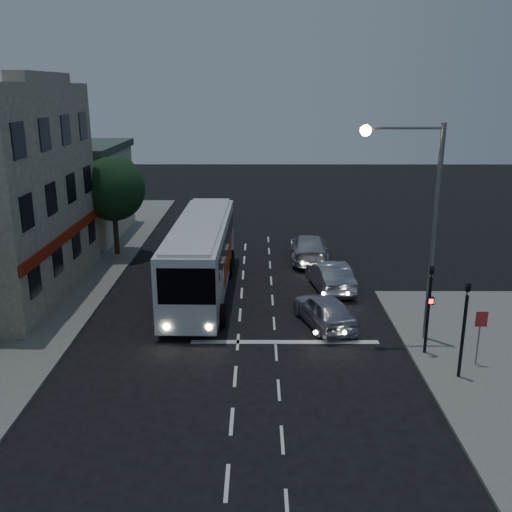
{
  "coord_description": "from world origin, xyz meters",
  "views": [
    {
      "loc": [
        0.83,
        -20.21,
        10.44
      ],
      "look_at": [
        0.76,
        7.47,
        2.2
      ],
      "focal_mm": 40.0,
      "sensor_mm": 36.0,
      "label": 1
    }
  ],
  "objects_px": {
    "car_suv": "(324,310)",
    "regulatory_sign": "(480,329)",
    "car_sedan_b": "(309,248)",
    "street_tree": "(113,186)",
    "traffic_signal_main": "(429,299)",
    "tour_bus": "(201,254)",
    "traffic_signal_side": "(465,319)",
    "streetlight": "(420,209)",
    "car_sedan_a": "(330,275)"
  },
  "relations": [
    {
      "from": "car_suv",
      "to": "regulatory_sign",
      "type": "xyz_separation_m",
      "value": [
        5.45,
        -4.04,
        0.86
      ]
    },
    {
      "from": "car_sedan_b",
      "to": "street_tree",
      "type": "bearing_deg",
      "value": -2.42
    },
    {
      "from": "street_tree",
      "to": "traffic_signal_main",
      "type": "bearing_deg",
      "value": -42.03
    },
    {
      "from": "tour_bus",
      "to": "traffic_signal_side",
      "type": "height_order",
      "value": "traffic_signal_side"
    },
    {
      "from": "streetlight",
      "to": "car_suv",
      "type": "bearing_deg",
      "value": 155.41
    },
    {
      "from": "car_sedan_b",
      "to": "traffic_signal_main",
      "type": "relative_size",
      "value": 1.34
    },
    {
      "from": "car_sedan_a",
      "to": "car_sedan_b",
      "type": "relative_size",
      "value": 0.85
    },
    {
      "from": "car_sedan_a",
      "to": "traffic_signal_side",
      "type": "distance_m",
      "value": 10.61
    },
    {
      "from": "tour_bus",
      "to": "traffic_signal_main",
      "type": "bearing_deg",
      "value": -36.16
    },
    {
      "from": "streetlight",
      "to": "street_tree",
      "type": "bearing_deg",
      "value": 140.49
    },
    {
      "from": "car_suv",
      "to": "traffic_signal_main",
      "type": "distance_m",
      "value": 5.1
    },
    {
      "from": "traffic_signal_main",
      "to": "regulatory_sign",
      "type": "bearing_deg",
      "value": -30.84
    },
    {
      "from": "traffic_signal_main",
      "to": "streetlight",
      "type": "distance_m",
      "value": 3.61
    },
    {
      "from": "tour_bus",
      "to": "streetlight",
      "type": "distance_m",
      "value": 11.71
    },
    {
      "from": "car_suv",
      "to": "car_sedan_a",
      "type": "xyz_separation_m",
      "value": [
        0.84,
        4.84,
        0.03
      ]
    },
    {
      "from": "car_sedan_b",
      "to": "traffic_signal_main",
      "type": "xyz_separation_m",
      "value": [
        3.55,
        -13.21,
        1.62
      ]
    },
    {
      "from": "regulatory_sign",
      "to": "streetlight",
      "type": "bearing_deg",
      "value": 128.75
    },
    {
      "from": "tour_bus",
      "to": "streetlight",
      "type": "height_order",
      "value": "streetlight"
    },
    {
      "from": "tour_bus",
      "to": "car_sedan_a",
      "type": "height_order",
      "value": "tour_bus"
    },
    {
      "from": "car_suv",
      "to": "regulatory_sign",
      "type": "relative_size",
      "value": 1.96
    },
    {
      "from": "car_suv",
      "to": "car_sedan_a",
      "type": "relative_size",
      "value": 0.92
    },
    {
      "from": "regulatory_sign",
      "to": "streetlight",
      "type": "relative_size",
      "value": 0.24
    },
    {
      "from": "traffic_signal_main",
      "to": "traffic_signal_side",
      "type": "distance_m",
      "value": 2.1
    },
    {
      "from": "street_tree",
      "to": "traffic_signal_side",
      "type": "bearing_deg",
      "value": -44.5
    },
    {
      "from": "traffic_signal_side",
      "to": "streetlight",
      "type": "bearing_deg",
      "value": 105.7
    },
    {
      "from": "tour_bus",
      "to": "street_tree",
      "type": "distance_m",
      "value": 9.55
    },
    {
      "from": "car_sedan_a",
      "to": "streetlight",
      "type": "height_order",
      "value": "streetlight"
    },
    {
      "from": "traffic_signal_side",
      "to": "car_sedan_a",
      "type": "bearing_deg",
      "value": 110.16
    },
    {
      "from": "traffic_signal_main",
      "to": "regulatory_sign",
      "type": "xyz_separation_m",
      "value": [
        1.7,
        -1.01,
        -0.82
      ]
    },
    {
      "from": "street_tree",
      "to": "streetlight",
      "type": "bearing_deg",
      "value": -39.51
    },
    {
      "from": "car_sedan_a",
      "to": "streetlight",
      "type": "distance_m",
      "value": 8.55
    },
    {
      "from": "car_suv",
      "to": "traffic_signal_main",
      "type": "bearing_deg",
      "value": 124.46
    },
    {
      "from": "regulatory_sign",
      "to": "traffic_signal_main",
      "type": "bearing_deg",
      "value": 149.16
    },
    {
      "from": "street_tree",
      "to": "car_suv",
      "type": "bearing_deg",
      "value": -42.96
    },
    {
      "from": "streetlight",
      "to": "regulatory_sign",
      "type": "bearing_deg",
      "value": -51.25
    },
    {
      "from": "traffic_signal_side",
      "to": "car_suv",
      "type": "bearing_deg",
      "value": 131.68
    },
    {
      "from": "tour_bus",
      "to": "traffic_signal_main",
      "type": "xyz_separation_m",
      "value": [
        9.69,
        -7.33,
        0.33
      ]
    },
    {
      "from": "traffic_signal_side",
      "to": "street_tree",
      "type": "xyz_separation_m",
      "value": [
        -16.51,
        16.22,
        2.08
      ]
    },
    {
      "from": "tour_bus",
      "to": "car_suv",
      "type": "distance_m",
      "value": 7.46
    },
    {
      "from": "car_sedan_a",
      "to": "car_sedan_b",
      "type": "height_order",
      "value": "car_sedan_b"
    },
    {
      "from": "traffic_signal_main",
      "to": "regulatory_sign",
      "type": "distance_m",
      "value": 2.14
    },
    {
      "from": "car_sedan_a",
      "to": "car_suv",
      "type": "bearing_deg",
      "value": 71.57
    },
    {
      "from": "regulatory_sign",
      "to": "street_tree",
      "type": "distance_m",
      "value": 23.4
    },
    {
      "from": "car_suv",
      "to": "traffic_signal_side",
      "type": "xyz_separation_m",
      "value": [
        4.45,
        -5.0,
        1.68
      ]
    },
    {
      "from": "traffic_signal_main",
      "to": "car_sedan_a",
      "type": "bearing_deg",
      "value": 110.33
    },
    {
      "from": "tour_bus",
      "to": "car_suv",
      "type": "xyz_separation_m",
      "value": [
        5.93,
        -4.3,
        -1.36
      ]
    },
    {
      "from": "traffic_signal_main",
      "to": "street_tree",
      "type": "relative_size",
      "value": 0.66
    },
    {
      "from": "traffic_signal_main",
      "to": "traffic_signal_side",
      "type": "height_order",
      "value": "same"
    },
    {
      "from": "streetlight",
      "to": "car_sedan_a",
      "type": "bearing_deg",
      "value": 112.42
    },
    {
      "from": "traffic_signal_side",
      "to": "regulatory_sign",
      "type": "distance_m",
      "value": 1.61
    }
  ]
}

